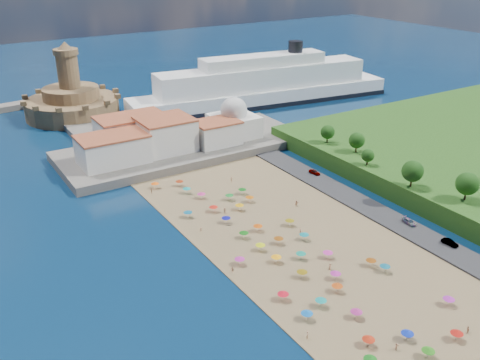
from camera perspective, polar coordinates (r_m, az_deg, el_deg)
ground at (r=135.86m, az=4.19°, el=-7.09°), size 700.00×700.00×0.00m
terrace at (r=196.71m, az=-5.94°, el=3.46°), size 90.00×36.00×3.00m
jetty at (r=220.39m, az=-15.19°, el=4.92°), size 18.00×70.00×2.40m
waterfront_buildings at (r=190.17m, az=-9.64°, el=4.56°), size 57.00×29.00×11.00m
domed_building at (r=201.65m, az=-0.66°, el=6.35°), size 16.00×16.00×15.00m
fortress at (r=246.63m, az=-17.49°, el=7.98°), size 40.00×40.00×32.40m
cruise_ship at (r=255.11m, az=2.44°, el=9.94°), size 130.22×35.19×28.12m
beach_parasols at (r=124.87m, az=7.47°, el=-9.14°), size 32.53×115.28×2.20m
beachgoers at (r=134.35m, az=4.19°, el=-6.91°), size 34.77×104.57×1.89m
parked_cars at (r=151.00m, az=17.69°, el=-4.27°), size 2.37×71.21×1.43m
hillside_trees at (r=156.41m, az=21.25°, el=-0.17°), size 11.84×106.19×8.02m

